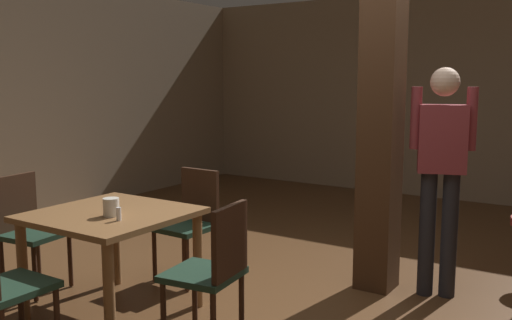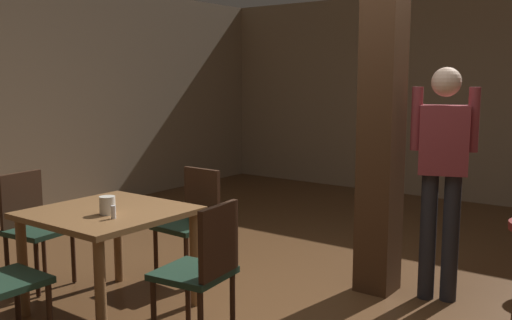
{
  "view_description": "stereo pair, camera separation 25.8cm",
  "coord_description": "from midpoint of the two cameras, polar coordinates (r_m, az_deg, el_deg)",
  "views": [
    {
      "loc": [
        1.84,
        -3.4,
        1.64
      ],
      "look_at": [
        -0.57,
        0.29,
        1.01
      ],
      "focal_mm": 40.0,
      "sensor_mm": 36.0,
      "label": 1
    },
    {
      "loc": [
        2.05,
        -3.25,
        1.64
      ],
      "look_at": [
        -0.57,
        0.29,
        1.01
      ],
      "focal_mm": 40.0,
      "sensor_mm": 36.0,
      "label": 2
    }
  ],
  "objects": [
    {
      "name": "chair_west",
      "position": [
        4.83,
        -20.05,
        -5.92
      ],
      "size": [
        0.46,
        0.46,
        0.89
      ],
      "color": "#1E3828",
      "rests_on": "ground_plane"
    },
    {
      "name": "dining_table",
      "position": [
        4.12,
        -12.75,
        -6.45
      ],
      "size": [
        0.98,
        0.98,
        0.73
      ],
      "color": "brown",
      "rests_on": "ground_plane"
    },
    {
      "name": "chair_east",
      "position": [
        3.53,
        -3.18,
        -10.58
      ],
      "size": [
        0.47,
        0.47,
        0.89
      ],
      "color": "#1E3828",
      "rests_on": "ground_plane"
    },
    {
      "name": "salt_shaker",
      "position": [
        3.82,
        -12.2,
        -5.13
      ],
      "size": [
        0.03,
        0.03,
        0.09
      ],
      "primitive_type": "cylinder",
      "color": "silver",
      "rests_on": "dining_table"
    },
    {
      "name": "pillar",
      "position": [
        4.41,
        14.14,
        4.8
      ],
      "size": [
        0.28,
        0.28,
        2.8
      ],
      "primitive_type": "cube",
      "color": "#422816",
      "rests_on": "ground_plane"
    },
    {
      "name": "wall_back",
      "position": [
        8.07,
        22.65,
        5.84
      ],
      "size": [
        8.0,
        0.1,
        2.8
      ],
      "primitive_type": "cube",
      "color": "gray",
      "rests_on": "ground_plane"
    },
    {
      "name": "ground_plane",
      "position": [
        4.19,
        5.9,
        -14.94
      ],
      "size": [
        10.8,
        10.8,
        0.0
      ],
      "primitive_type": "plane",
      "color": "brown"
    },
    {
      "name": "chair_north",
      "position": [
        4.72,
        -4.81,
        -5.75
      ],
      "size": [
        0.43,
        0.43,
        0.89
      ],
      "color": "#1E3828",
      "rests_on": "ground_plane"
    },
    {
      "name": "standing_person",
      "position": [
        4.39,
        19.76,
        -0.67
      ],
      "size": [
        0.47,
        0.3,
        1.72
      ],
      "color": "maroon",
      "rests_on": "ground_plane"
    },
    {
      "name": "napkin_cup",
      "position": [
        3.95,
        -12.84,
        -4.44
      ],
      "size": [
        0.11,
        0.11,
        0.12
      ],
      "primitive_type": "cylinder",
      "color": "silver",
      "rests_on": "dining_table"
    }
  ]
}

